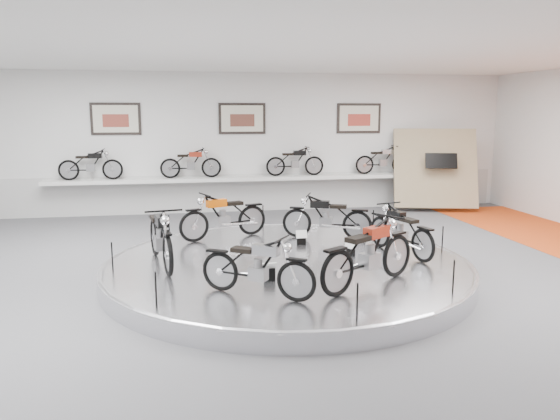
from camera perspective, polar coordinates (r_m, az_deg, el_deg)
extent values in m
plane|color=#4E4E51|center=(9.46, 1.12, -7.55)|extent=(16.00, 16.00, 0.00)
plane|color=white|center=(9.08, 1.21, 17.26)|extent=(16.00, 16.00, 0.00)
plane|color=silver|center=(15.95, -3.96, 7.00)|extent=(16.00, 0.00, 16.00)
cube|color=#BCBCBA|center=(16.08, -3.89, 1.83)|extent=(15.68, 0.04, 1.10)
cylinder|color=silver|center=(9.70, 0.76, -6.18)|extent=(6.40, 6.40, 0.30)
torus|color=#B2B2BA|center=(9.66, 0.77, -5.50)|extent=(6.40, 6.40, 0.10)
cube|color=silver|center=(15.74, -3.79, 3.30)|extent=(11.00, 0.55, 0.10)
cube|color=beige|center=(15.87, -16.79, 9.11)|extent=(1.35, 0.06, 0.88)
cube|color=beige|center=(15.89, -3.97, 9.51)|extent=(1.35, 0.06, 0.88)
cube|color=beige|center=(16.66, 8.25, 9.46)|extent=(1.35, 0.06, 0.88)
cube|color=gray|center=(16.75, 15.91, 4.21)|extent=(2.56, 1.52, 2.30)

